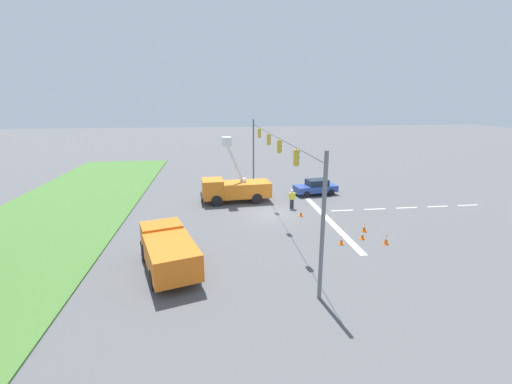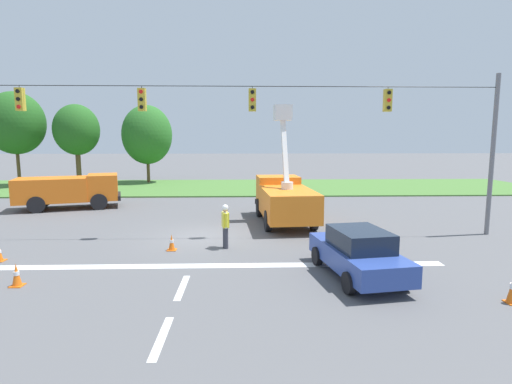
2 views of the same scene
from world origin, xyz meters
name	(u,v)px [view 2 (image 2 of 2)]	position (x,y,z in m)	size (l,w,h in m)	color
ground_plane	(203,236)	(0.00, 0.00, 0.00)	(200.00, 200.00, 0.00)	#565659
grass_verge	(223,187)	(0.00, 18.00, 0.05)	(56.00, 12.00, 0.10)	#477533
lane_markings	(185,281)	(0.00, -5.71, 0.00)	(17.60, 15.25, 0.01)	silver
signal_gantry	(202,134)	(0.02, 0.00, 4.58)	(26.20, 0.33, 7.20)	slate
tree_far_west	(15,123)	(-18.52, 19.08, 5.73)	(5.17, 4.45, 8.51)	brown
tree_west	(76,130)	(-13.29, 19.40, 5.13)	(4.06, 3.76, 7.44)	brown
tree_centre	(147,135)	(-7.50, 21.67, 4.73)	(4.78, 4.50, 7.57)	brown
utility_truck_bucket_lift	(284,197)	(3.94, 2.93, 1.34)	(2.88, 6.68, 6.11)	orange
utility_truck_support_near	(69,189)	(-9.11, 7.54, 1.21)	(6.50, 4.09, 2.10)	orange
sedan_blue	(358,253)	(5.44, -5.46, 0.79)	(2.41, 4.52, 1.56)	#2D4799
road_worker	(225,224)	(1.09, -1.95, 1.00)	(0.33, 0.64, 1.77)	#383842
traffic_cone_mid_left	(172,243)	(-1.01, -2.23, 0.31)	(0.36, 0.36, 0.64)	orange
traffic_cone_near_bucket	(16,275)	(-4.94, -5.96, 0.34)	(0.36, 0.36, 0.69)	orange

